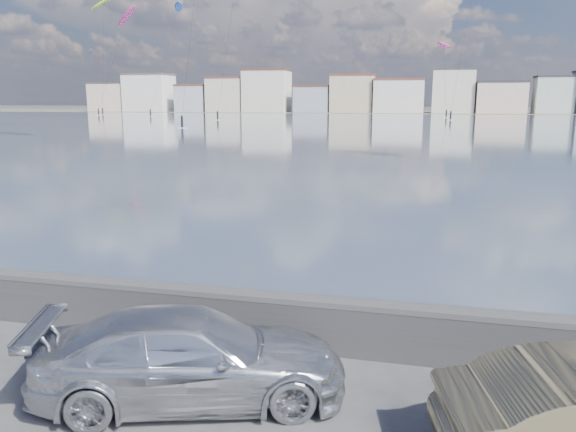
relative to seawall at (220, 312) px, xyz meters
name	(u,v)px	position (x,y,z in m)	size (l,w,h in m)	color
ground	(154,417)	(0.00, -2.70, -0.58)	(700.00, 700.00, 0.00)	#333335
bay_water	(406,126)	(0.00, 88.80, -0.58)	(500.00, 177.00, 0.00)	#38455B
far_shore_strip	(418,112)	(0.00, 197.30, -0.57)	(500.00, 60.00, 0.00)	#4C473D
seawall	(220,312)	(0.00, 0.00, 0.00)	(400.00, 0.36, 1.08)	#28282B
far_buildings	(422,94)	(1.31, 183.30, 5.44)	(240.79, 13.26, 14.60)	beige
car_silver	(192,356)	(0.32, -2.05, 0.10)	(1.89, 4.66, 1.35)	silver
kitesurfer_6	(178,9)	(-65.08, 141.84, 28.23)	(5.95, 18.45, 30.84)	blue
kitesurfer_8	(126,17)	(-82.06, 143.86, 26.94)	(8.95, 14.76, 31.08)	#E5338C
kitesurfer_13	(444,46)	(6.63, 146.39, 17.30)	(4.70, 16.75, 19.05)	#E5338C
kitesurfer_17	(104,3)	(-89.54, 144.94, 31.30)	(9.32, 8.10, 35.06)	#8CD826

